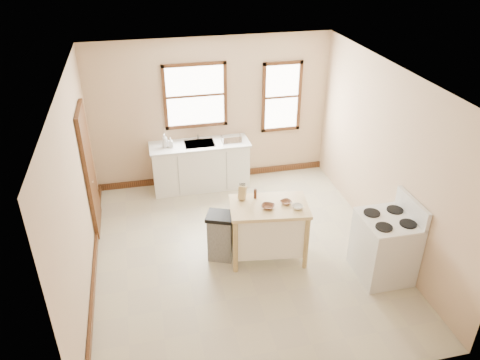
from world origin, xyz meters
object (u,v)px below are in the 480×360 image
trash_bin (221,236)px  bowl_a (268,206)px  knife_block (242,193)px  pepper_grinder (255,194)px  bowl_c (298,207)px  gas_stove (386,239)px  soap_bottle_a (165,140)px  bowl_b (286,202)px  kitchen_island (268,231)px  dish_rack (231,139)px  soap_bottle_b (171,142)px

trash_bin → bowl_a: bearing=4.7°
knife_block → pepper_grinder: bearing=25.4°
bowl_c → gas_stove: bearing=-26.8°
soap_bottle_a → bowl_c: size_ratio=1.62×
bowl_b → bowl_a: bearing=-169.2°
kitchen_island → bowl_a: bowl_a is taller
kitchen_island → trash_bin: size_ratio=1.47×
soap_bottle_a → bowl_b: soap_bottle_a is taller
soap_bottle_a → knife_block: size_ratio=1.28×
knife_block → bowl_c: size_ratio=1.27×
kitchen_island → knife_block: size_ratio=5.69×
kitchen_island → pepper_grinder: (-0.15, 0.24, 0.54)m
soap_bottle_a → dish_rack: bearing=22.0°
knife_block → gas_stove: (1.85, -1.01, -0.42)m
dish_rack → pepper_grinder: pepper_grinder is taller
dish_rack → bowl_c: (0.45, -2.51, -0.01)m
dish_rack → trash_bin: size_ratio=0.48×
soap_bottle_a → dish_rack: 1.23m
dish_rack → gas_stove: bearing=-66.9°
soap_bottle_b → gas_stove: gas_stove is taller
soap_bottle_b → kitchen_island: size_ratio=0.16×
kitchen_island → bowl_a: 0.49m
bowl_c → bowl_a: bearing=165.2°
soap_bottle_b → knife_block: knife_block is taller
bowl_b → soap_bottle_b: bearing=121.9°
kitchen_island → bowl_b: bearing=5.4°
soap_bottle_a → pepper_grinder: soap_bottle_a is taller
bowl_a → dish_rack: bearing=90.8°
knife_block → gas_stove: size_ratio=0.16×
kitchen_island → soap_bottle_b: bearing=125.1°
pepper_grinder → dish_rack: bearing=87.9°
bowl_b → knife_block: bearing=156.0°
bowl_b → gas_stove: size_ratio=0.13×
dish_rack → knife_block: knife_block is taller
bowl_a → soap_bottle_a: bearing=117.6°
kitchen_island → soap_bottle_a: bearing=126.7°
pepper_grinder → gas_stove: gas_stove is taller
dish_rack → gas_stove: 3.48m
soap_bottle_b → pepper_grinder: size_ratio=1.19×
soap_bottle_b → gas_stove: 4.13m
dish_rack → bowl_a: (0.04, -2.40, -0.01)m
soap_bottle_a → pepper_grinder: 2.42m
pepper_grinder → gas_stove: bearing=-30.7°
bowl_b → soap_bottle_a: bearing=123.3°
dish_rack → kitchen_island: size_ratio=0.33×
gas_stove → bowl_c: bearing=153.2°
bowl_b → gas_stove: (1.26, -0.74, -0.34)m
soap_bottle_a → knife_block: soap_bottle_a is taller
bowl_a → bowl_c: size_ratio=1.18×
trash_bin → knife_block: bearing=39.7°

